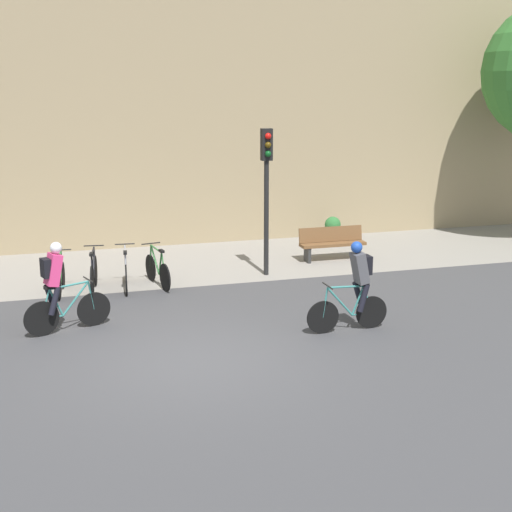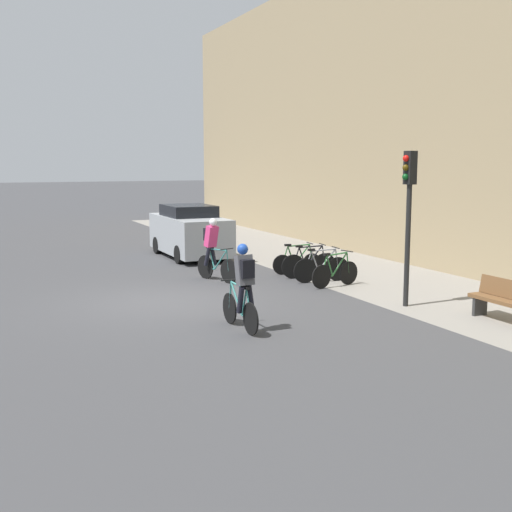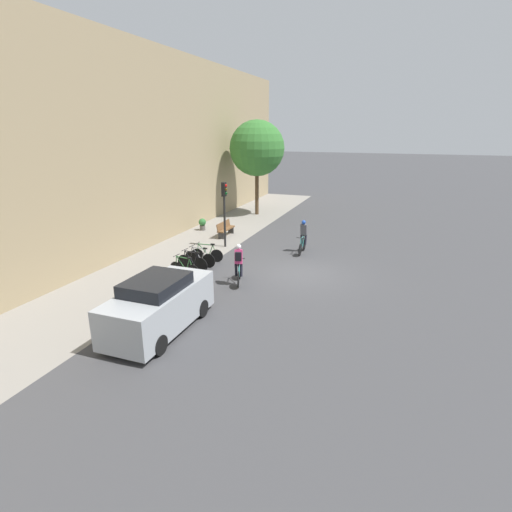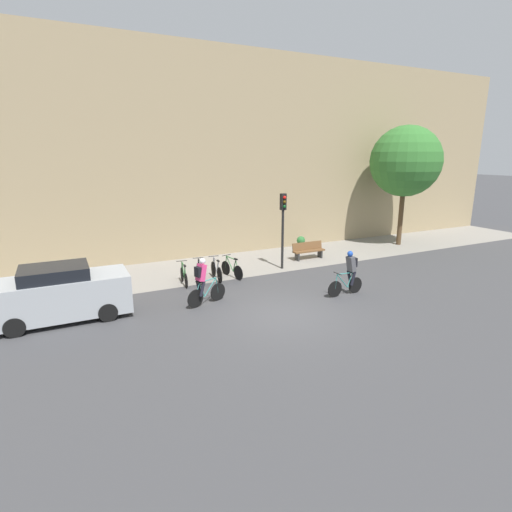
# 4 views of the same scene
# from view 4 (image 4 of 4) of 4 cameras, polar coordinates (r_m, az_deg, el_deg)

# --- Properties ---
(ground) EXTENTS (200.00, 200.00, 0.00)m
(ground) POSITION_cam_4_polar(r_m,az_deg,el_deg) (13.88, 3.99, -8.44)
(ground) COLOR #3D3D3F
(kerb_strip) EXTENTS (44.00, 4.50, 0.01)m
(kerb_strip) POSITION_cam_4_polar(r_m,az_deg,el_deg) (19.67, -5.96, -1.57)
(kerb_strip) COLOR gray
(kerb_strip) RESTS_ON ground
(building_facade) EXTENTS (44.00, 0.60, 10.70)m
(building_facade) POSITION_cam_4_polar(r_m,az_deg,el_deg) (21.34, -8.83, 14.11)
(building_facade) COLOR #9E8966
(building_facade) RESTS_ON ground
(cyclist_pink) EXTENTS (1.64, 0.66, 1.78)m
(cyclist_pink) POSITION_cam_4_polar(r_m,az_deg,el_deg) (14.54, -7.61, -3.50)
(cyclist_pink) COLOR black
(cyclist_pink) RESTS_ON ground
(cyclist_grey) EXTENTS (1.67, 0.46, 1.76)m
(cyclist_grey) POSITION_cam_4_polar(r_m,az_deg,el_deg) (15.95, 13.21, -2.14)
(cyclist_grey) COLOR black
(cyclist_grey) RESTS_ON ground
(parked_bike_0) EXTENTS (0.46, 1.56, 0.94)m
(parked_bike_0) POSITION_cam_4_polar(r_m,az_deg,el_deg) (17.17, -10.25, -2.78)
(parked_bike_0) COLOR black
(parked_bike_0) RESTS_ON ground
(parked_bike_1) EXTENTS (0.46, 1.68, 0.99)m
(parked_bike_1) POSITION_cam_4_polar(r_m,az_deg,el_deg) (17.37, -7.94, -2.38)
(parked_bike_1) COLOR black
(parked_bike_1) RESTS_ON ground
(parked_bike_2) EXTENTS (0.46, 1.70, 0.98)m
(parked_bike_2) POSITION_cam_4_polar(r_m,az_deg,el_deg) (17.60, -5.68, -2.11)
(parked_bike_2) COLOR black
(parked_bike_2) RESTS_ON ground
(parked_bike_3) EXTENTS (0.49, 1.62, 0.96)m
(parked_bike_3) POSITION_cam_4_polar(r_m,az_deg,el_deg) (17.87, -3.47, -1.86)
(parked_bike_3) COLOR black
(parked_bike_3) RESTS_ON ground
(traffic_light_pole) EXTENTS (0.26, 0.30, 3.61)m
(traffic_light_pole) POSITION_cam_4_polar(r_m,az_deg,el_deg) (18.83, 3.88, 5.54)
(traffic_light_pole) COLOR black
(traffic_light_pole) RESTS_ON ground
(bench) EXTENTS (1.80, 0.44, 0.89)m
(bench) POSITION_cam_4_polar(r_m,az_deg,el_deg) (21.16, 7.49, 0.83)
(bench) COLOR brown
(bench) RESTS_ON ground
(parked_car) EXTENTS (4.30, 1.84, 1.85)m
(parked_car) POSITION_cam_4_polar(r_m,az_deg,el_deg) (14.69, -26.19, -4.89)
(parked_car) COLOR #9EA3A8
(parked_car) RESTS_ON ground
(street_tree_0) EXTENTS (4.09, 4.09, 7.02)m
(street_tree_0) POSITION_cam_4_polar(r_m,az_deg,el_deg) (25.44, 20.60, 12.53)
(street_tree_0) COLOR #4C3823
(street_tree_0) RESTS_ON ground
(potted_plant) EXTENTS (0.48, 0.48, 0.78)m
(potted_plant) POSITION_cam_4_polar(r_m,az_deg,el_deg) (23.26, 6.42, 1.99)
(potted_plant) COLOR #56514C
(potted_plant) RESTS_ON ground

